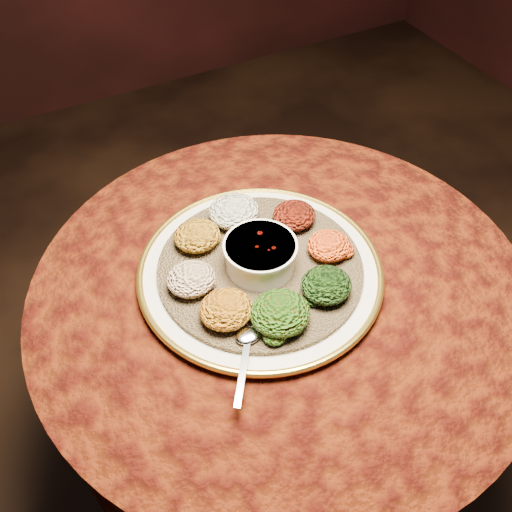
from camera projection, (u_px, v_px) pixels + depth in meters
name	position (u px, v px, depth m)	size (l,w,h in m)	color
table	(279.00, 337.00, 1.22)	(0.96, 0.96, 0.73)	black
platter	(260.00, 271.00, 1.09)	(0.51, 0.51, 0.02)	beige
injera	(260.00, 267.00, 1.08)	(0.39, 0.39, 0.01)	brown
stew_bowl	(260.00, 254.00, 1.05)	(0.14, 0.14, 0.06)	white
spoon	(248.00, 341.00, 0.95)	(0.11, 0.13, 0.01)	silver
portion_ayib	(234.00, 211.00, 1.14)	(0.10, 0.10, 0.05)	beige
portion_kitfo	(294.00, 215.00, 1.14)	(0.09, 0.08, 0.04)	black
portion_tikil	(329.00, 246.00, 1.08)	(0.08, 0.08, 0.04)	#B05D0E
portion_gomen	(326.00, 285.00, 1.02)	(0.09, 0.09, 0.04)	black
portion_mixveg	(280.00, 313.00, 0.97)	(0.11, 0.10, 0.05)	maroon
portion_kik	(226.00, 309.00, 0.98)	(0.09, 0.09, 0.05)	#9E610D
portion_timatim	(191.00, 279.00, 1.03)	(0.09, 0.08, 0.04)	maroon
portion_shiro	(197.00, 236.00, 1.10)	(0.09, 0.09, 0.04)	#A17113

